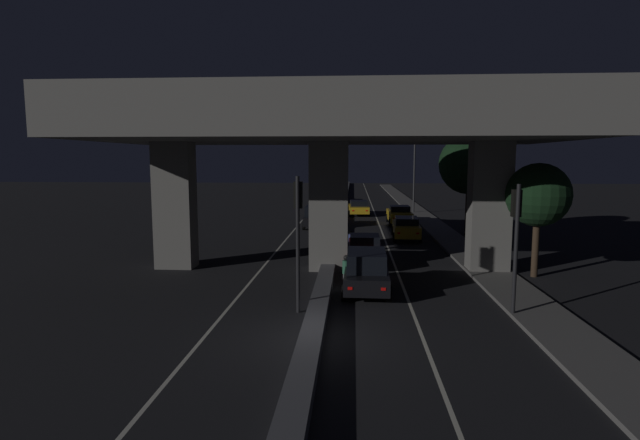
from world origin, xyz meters
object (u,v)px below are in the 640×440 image
car_taxi_yellow_fifth (359,208)px  car_dark_blue_third_oncoming (329,195)px  car_taxi_yellow_third (406,227)px  car_taxi_yellow_fourth (399,215)px  motorcycle_black_filtering_mid (351,243)px  pedestrian_on_sidewalk (470,238)px  car_dark_blue_second_oncoming (326,206)px  traffic_light_left_of_median (298,220)px  motorcycle_white_filtering_near (346,275)px  traffic_light_right_of_median (516,227)px  car_black_lead (366,271)px  car_black_lead_oncoming (316,216)px  street_lamp (412,165)px  car_dark_red_second (365,249)px

car_taxi_yellow_fifth → car_dark_blue_third_oncoming: 16.79m
car_taxi_yellow_third → car_taxi_yellow_fourth: size_ratio=1.02×
motorcycle_black_filtering_mid → pedestrian_on_sidewalk: size_ratio=1.08×
car_taxi_yellow_third → car_taxi_yellow_fourth: (0.25, 7.94, 0.01)m
car_taxi_yellow_fifth → car_dark_blue_second_oncoming: bearing=51.1°
traffic_light_left_of_median → motorcycle_white_filtering_near: traffic_light_left_of_median is taller
traffic_light_right_of_median → motorcycle_white_filtering_near: bearing=150.6°
traffic_light_left_of_median → car_taxi_yellow_third: size_ratio=1.02×
car_black_lead → motorcycle_black_filtering_mid: (-0.69, 8.69, -0.32)m
traffic_light_left_of_median → car_dark_blue_third_oncoming: (-1.26, 48.08, -2.59)m
traffic_light_left_of_median → pedestrian_on_sidewalk: 14.34m
traffic_light_right_of_median → car_black_lead_oncoming: bearing=111.3°
traffic_light_right_of_median → motorcycle_black_filtering_mid: (-5.78, 11.48, -2.62)m
motorcycle_black_filtering_mid → car_taxi_yellow_fifth: bearing=-2.6°
traffic_light_right_of_median → street_lamp: size_ratio=0.56×
car_taxi_yellow_fourth → car_taxi_yellow_fifth: size_ratio=1.07×
car_taxi_yellow_fourth → motorcycle_black_filtering_mid: car_taxi_yellow_fourth is taller
car_taxi_yellow_fourth → car_taxi_yellow_fifth: bearing=26.2°
car_dark_red_second → car_dark_blue_third_oncoming: car_dark_red_second is taller
traffic_light_right_of_median → car_taxi_yellow_third: 17.36m
car_taxi_yellow_fourth → pedestrian_on_sidewalk: 14.14m
traffic_light_right_of_median → car_black_lead_oncoming: 24.05m
car_black_lead → pedestrian_on_sidewalk: size_ratio=2.38×
traffic_light_right_of_median → car_dark_blue_second_oncoming: traffic_light_right_of_median is taller
car_taxi_yellow_fourth → car_dark_blue_third_oncoming: bearing=16.5°
car_black_lead_oncoming → motorcycle_white_filtering_near: (2.75, -18.97, -0.34)m
car_dark_red_second → car_dark_blue_second_oncoming: car_dark_red_second is taller
traffic_light_left_of_median → car_taxi_yellow_fourth: traffic_light_left_of_median is taller
car_dark_red_second → traffic_light_left_of_median: bearing=163.2°
motorcycle_black_filtering_mid → pedestrian_on_sidewalk: (6.84, -0.32, 0.43)m
traffic_light_right_of_median → car_taxi_yellow_fourth: bearing=94.0°
motorcycle_white_filtering_near → traffic_light_right_of_median: bearing=-121.3°
street_lamp → car_dark_red_second: size_ratio=1.89×
car_dark_red_second → car_taxi_yellow_third: size_ratio=0.91×
car_dark_blue_second_oncoming → motorcycle_white_filtering_near: (2.58, -30.85, -0.07)m
car_taxi_yellow_third → car_taxi_yellow_fifth: (-3.15, 14.63, -0.06)m
traffic_light_left_of_median → car_black_lead: bearing=47.8°
car_taxi_yellow_third → motorcycle_black_filtering_mid: size_ratio=2.59×
car_taxi_yellow_fourth → car_taxi_yellow_fifth: car_taxi_yellow_fourth is taller
pedestrian_on_sidewalk → car_dark_red_second: bearing=-155.6°
car_black_lead_oncoming → car_dark_blue_third_oncoming: bearing=-178.6°
car_dark_blue_third_oncoming → motorcycle_white_filtering_near: car_dark_blue_third_oncoming is taller
traffic_light_left_of_median → car_dark_blue_third_oncoming: 48.16m
street_lamp → motorcycle_black_filtering_mid: bearing=-105.2°
street_lamp → car_taxi_yellow_fourth: street_lamp is taller
car_black_lead_oncoming → car_taxi_yellow_third: bearing=53.0°
car_black_lead → car_taxi_yellow_fifth: car_black_lead is taller
street_lamp → car_dark_blue_third_oncoming: size_ratio=1.78×
car_dark_red_second → car_taxi_yellow_fifth: car_dark_red_second is taller
traffic_light_left_of_median → car_dark_blue_second_oncoming: size_ratio=1.07×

